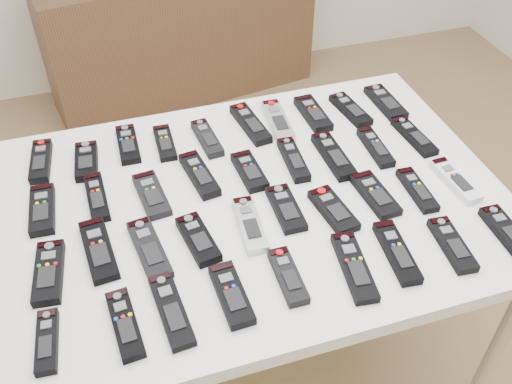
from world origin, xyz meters
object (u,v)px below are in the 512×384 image
object	(u,v)px
remote_33	(288,276)
remote_36	(452,245)
remote_6	(278,121)
remote_29	(47,341)
remote_35	(397,252)
remote_19	(49,272)
table	(256,214)
remote_34	(354,267)
remote_30	(125,324)
remote_27	(417,190)
remote_18	(414,136)
remote_32	(231,294)
remote_15	(293,160)
remote_7	(313,114)
remote_16	(333,156)
remote_14	(249,171)
remote_8	(350,110)
remote_20	(99,250)
remote_24	(286,208)
remote_17	(375,147)
remote_11	(97,197)
remote_25	(333,210)
remote_23	(250,224)
remote_3	(165,143)
remote_37	(507,232)
remote_9	(386,102)
remote_2	(128,144)
remote_31	(171,310)
remote_21	(149,249)
remote_12	(152,195)
remote_28	(455,180)
remote_1	(86,161)
sideboard	(181,34)
remote_13	(199,175)
remote_0	(41,161)

from	to	relation	value
remote_33	remote_36	distance (m)	0.39
remote_6	remote_29	size ratio (longest dim) A/B	1.35
remote_35	remote_19	bearing A→B (deg)	172.34
table	remote_34	size ratio (longest dim) A/B	6.44
table	remote_30	bearing A→B (deg)	-141.81
remote_27	remote_19	bearing A→B (deg)	-177.86
remote_18	remote_32	bearing A→B (deg)	-153.63
remote_15	table	bearing A→B (deg)	-140.48
remote_7	remote_6	bearing A→B (deg)	-178.91
remote_16	remote_14	bearing A→B (deg)	177.23
remote_8	remote_33	xyz separation A→B (m)	(-0.40, -0.55, 0.00)
remote_20	remote_24	world-z (taller)	remote_20
remote_17	remote_20	world-z (taller)	same
remote_32	remote_35	bearing A→B (deg)	-2.16
remote_11	remote_25	bearing A→B (deg)	-23.73
remote_23	remote_17	bearing A→B (deg)	26.88
remote_7	remote_35	size ratio (longest dim) A/B	0.93
remote_14	remote_23	bearing A→B (deg)	-110.09
remote_17	remote_19	size ratio (longest dim) A/B	0.97
remote_19	remote_24	world-z (taller)	remote_19
remote_11	remote_15	bearing A→B (deg)	-2.76
remote_3	remote_17	bearing A→B (deg)	-17.76
remote_18	remote_36	xyz separation A→B (m)	(-0.12, -0.39, 0.00)
remote_8	remote_37	distance (m)	0.59
remote_8	remote_9	size ratio (longest dim) A/B	0.96
remote_2	remote_9	world-z (taller)	same
remote_23	remote_37	bearing A→B (deg)	-16.37
remote_31	remote_35	bearing A→B (deg)	-4.57
remote_25	remote_30	world-z (taller)	same
remote_11	remote_21	bearing A→B (deg)	-67.25
remote_7	remote_32	distance (m)	0.70
remote_8	remote_19	bearing A→B (deg)	-164.62
remote_6	remote_11	distance (m)	0.56
remote_8	remote_12	size ratio (longest dim) A/B	1.02
remote_15	remote_25	distance (m)	0.21
remote_37	remote_15	bearing A→B (deg)	135.58
remote_23	remote_19	bearing A→B (deg)	-175.25
table	remote_7	xyz separation A→B (m)	(0.27, 0.29, 0.07)
remote_3	remote_34	distance (m)	0.65
remote_19	remote_15	bearing A→B (deg)	24.10
remote_27	remote_28	size ratio (longest dim) A/B	0.93
remote_1	remote_3	xyz separation A→B (m)	(0.22, 0.02, -0.00)
sideboard	remote_7	xyz separation A→B (m)	(0.13, -1.48, 0.44)
table	remote_15	bearing A→B (deg)	36.50
remote_20	remote_37	bearing A→B (deg)	-19.19
remote_9	remote_12	world-z (taller)	same
remote_13	remote_16	xyz separation A→B (m)	(0.36, -0.03, -0.00)
remote_0	remote_29	xyz separation A→B (m)	(-0.01, -0.58, -0.00)
remote_24	remote_36	world-z (taller)	remote_36
sideboard	remote_17	size ratio (longest dim) A/B	8.41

